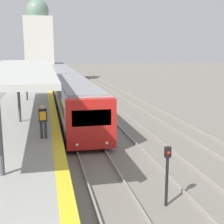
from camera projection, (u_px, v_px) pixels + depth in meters
name	position (u px, v px, depth m)	size (l,w,h in m)	color
platform_canopy	(18.00, 68.00, 18.16)	(4.00, 20.86, 3.34)	beige
person_on_platform	(43.00, 119.00, 15.03)	(0.40, 0.40, 1.66)	#2D2D33
train_near	(63.00, 80.00, 38.05)	(2.55, 47.04, 2.95)	red
signal_post_near	(167.00, 170.00, 10.39)	(0.20, 0.21, 2.10)	black
distant_domed_building	(39.00, 44.00, 50.58)	(4.52, 4.52, 13.09)	silver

